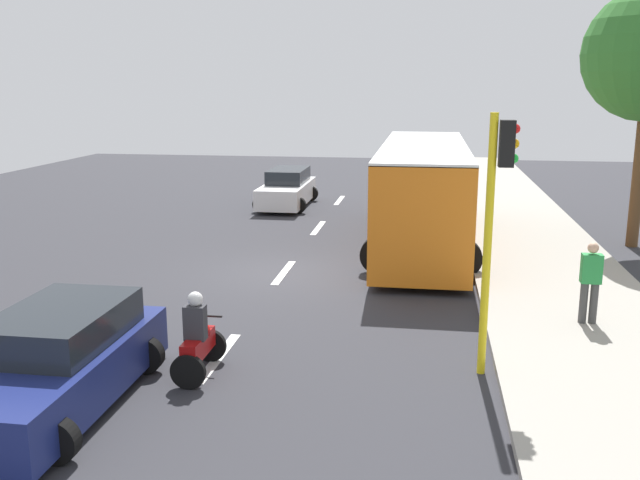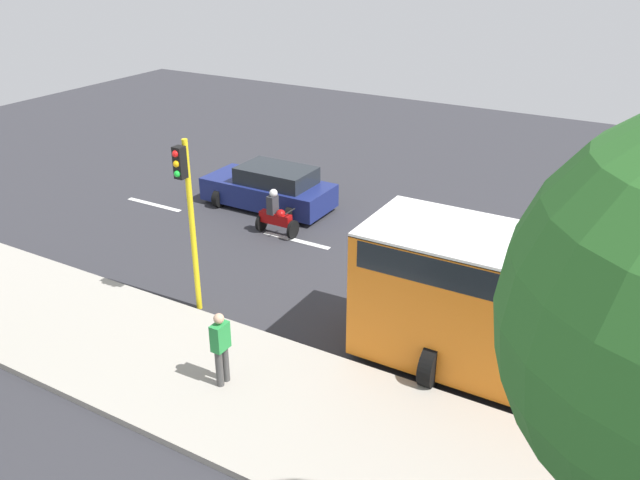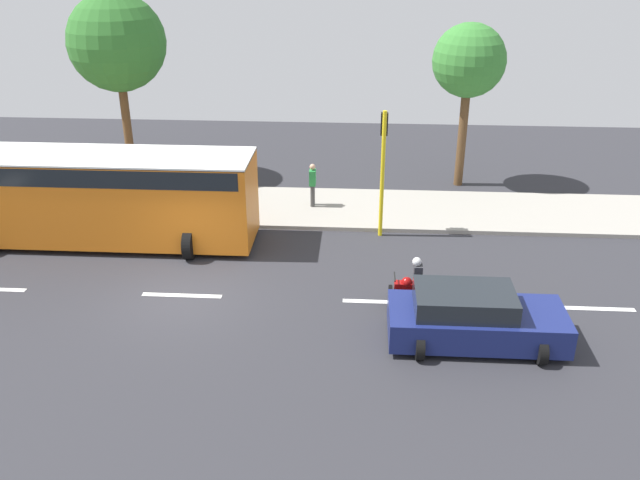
{
  "view_description": "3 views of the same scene",
  "coord_description": "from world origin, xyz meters",
  "px_view_note": "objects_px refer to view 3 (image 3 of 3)",
  "views": [
    {
      "loc": [
        3.69,
        -17.68,
        4.95
      ],
      "look_at": [
        1.56,
        -3.74,
        1.78
      ],
      "focal_mm": 39.15,
      "sensor_mm": 36.0,
      "label": 1
    },
    {
      "loc": [
        15.74,
        4.02,
        8.73
      ],
      "look_at": [
        1.86,
        -4.05,
        1.23
      ],
      "focal_mm": 36.63,
      "sensor_mm": 36.0,
      "label": 2
    },
    {
      "loc": [
        -17.12,
        -5.23,
        9.91
      ],
      "look_at": [
        1.76,
        -4.02,
        1.13
      ],
      "focal_mm": 37.64,
      "sensor_mm": 36.0,
      "label": 3
    }
  ],
  "objects_px": {
    "city_bus": "(92,192)",
    "traffic_light_corner": "(383,156)",
    "motorcycle": "(413,285)",
    "car_dark_blue": "(473,318)",
    "street_tree_north": "(469,62)",
    "street_tree_center": "(117,43)",
    "pedestrian_near_signal": "(313,183)"
  },
  "relations": [
    {
      "from": "traffic_light_corner",
      "to": "city_bus",
      "type": "bearing_deg",
      "value": 97.15
    },
    {
      "from": "street_tree_center",
      "to": "city_bus",
      "type": "bearing_deg",
      "value": -172.48
    },
    {
      "from": "city_bus",
      "to": "street_tree_center",
      "type": "distance_m",
      "value": 7.62
    },
    {
      "from": "city_bus",
      "to": "street_tree_center",
      "type": "relative_size",
      "value": 1.42
    },
    {
      "from": "street_tree_north",
      "to": "city_bus",
      "type": "bearing_deg",
      "value": 116.53
    },
    {
      "from": "traffic_light_corner",
      "to": "street_tree_north",
      "type": "distance_m",
      "value": 6.75
    },
    {
      "from": "city_bus",
      "to": "traffic_light_corner",
      "type": "bearing_deg",
      "value": -82.85
    },
    {
      "from": "car_dark_blue",
      "to": "city_bus",
      "type": "bearing_deg",
      "value": 65.5
    },
    {
      "from": "traffic_light_corner",
      "to": "motorcycle",
      "type": "bearing_deg",
      "value": -170.35
    },
    {
      "from": "city_bus",
      "to": "motorcycle",
      "type": "relative_size",
      "value": 7.19
    },
    {
      "from": "car_dark_blue",
      "to": "pedestrian_near_signal",
      "type": "xyz_separation_m",
      "value": [
        8.98,
        4.87,
        0.35
      ]
    },
    {
      "from": "city_bus",
      "to": "traffic_light_corner",
      "type": "distance_m",
      "value": 9.97
    },
    {
      "from": "motorcycle",
      "to": "pedestrian_near_signal",
      "type": "distance_m",
      "value": 7.94
    },
    {
      "from": "car_dark_blue",
      "to": "street_tree_center",
      "type": "xyz_separation_m",
      "value": [
        12.01,
        12.99,
        5.05
      ]
    },
    {
      "from": "car_dark_blue",
      "to": "street_tree_north",
      "type": "distance_m",
      "value": 12.98
    },
    {
      "from": "city_bus",
      "to": "pedestrian_near_signal",
      "type": "distance_m",
      "value": 8.07
    },
    {
      "from": "car_dark_blue",
      "to": "city_bus",
      "type": "height_order",
      "value": "city_bus"
    },
    {
      "from": "pedestrian_near_signal",
      "to": "city_bus",
      "type": "bearing_deg",
      "value": 115.4
    },
    {
      "from": "traffic_light_corner",
      "to": "street_tree_center",
      "type": "xyz_separation_m",
      "value": [
        5.25,
        10.69,
        2.83
      ]
    },
    {
      "from": "city_bus",
      "to": "traffic_light_corner",
      "type": "xyz_separation_m",
      "value": [
        1.23,
        -9.84,
        1.08
      ]
    },
    {
      "from": "street_tree_center",
      "to": "street_tree_north",
      "type": "bearing_deg",
      "value": -89.45
    },
    {
      "from": "city_bus",
      "to": "motorcycle",
      "type": "height_order",
      "value": "city_bus"
    },
    {
      "from": "pedestrian_near_signal",
      "to": "car_dark_blue",
      "type": "bearing_deg",
      "value": -151.49
    },
    {
      "from": "street_tree_center",
      "to": "traffic_light_corner",
      "type": "bearing_deg",
      "value": -116.15
    },
    {
      "from": "city_bus",
      "to": "pedestrian_near_signal",
      "type": "height_order",
      "value": "city_bus"
    },
    {
      "from": "car_dark_blue",
      "to": "street_tree_center",
      "type": "relative_size",
      "value": 0.59
    },
    {
      "from": "pedestrian_near_signal",
      "to": "street_tree_north",
      "type": "bearing_deg",
      "value": -62.14
    },
    {
      "from": "car_dark_blue",
      "to": "motorcycle",
      "type": "distance_m",
      "value": 2.33
    },
    {
      "from": "traffic_light_corner",
      "to": "street_tree_north",
      "type": "height_order",
      "value": "street_tree_north"
    },
    {
      "from": "car_dark_blue",
      "to": "city_bus",
      "type": "relative_size",
      "value": 0.42
    },
    {
      "from": "traffic_light_corner",
      "to": "street_tree_center",
      "type": "bearing_deg",
      "value": 63.85
    },
    {
      "from": "city_bus",
      "to": "pedestrian_near_signal",
      "type": "bearing_deg",
      "value": -64.6
    }
  ]
}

